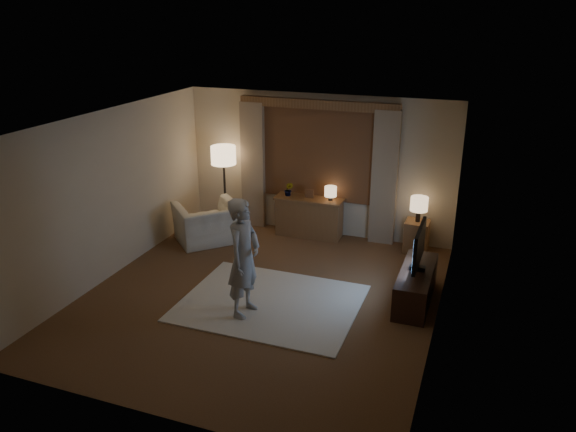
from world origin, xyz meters
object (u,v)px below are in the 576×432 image
at_px(armchair, 208,223).
at_px(person, 244,258).
at_px(side_table, 416,236).
at_px(tv_stand, 416,286).
at_px(sideboard, 309,218).

height_order(armchair, person, person).
bearing_deg(person, side_table, -27.80).
distance_m(side_table, tv_stand, 1.81).
relative_size(sideboard, side_table, 2.14).
bearing_deg(person, tv_stand, -56.51).
xyz_separation_m(side_table, person, (-1.92, -2.97, 0.58)).
distance_m(tv_stand, person, 2.53).
height_order(sideboard, armchair, armchair).
height_order(sideboard, person, person).
height_order(sideboard, tv_stand, sideboard).
relative_size(tv_stand, person, 0.84).
distance_m(sideboard, side_table, 1.98).
bearing_deg(person, armchair, 43.60).
height_order(armchair, tv_stand, armchair).
xyz_separation_m(sideboard, side_table, (1.98, -0.05, -0.07)).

